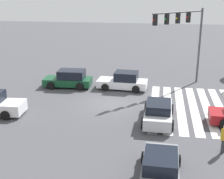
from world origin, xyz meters
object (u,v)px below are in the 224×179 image
car_1 (69,79)px  car_4 (158,112)px  car_5 (123,81)px  pedestrian (224,138)px  traffic_signal_mast (184,29)px  car_2 (160,168)px

car_1 → car_4: size_ratio=0.95×
car_5 → pedestrian: bearing=126.0°
traffic_signal_mast → car_1: size_ratio=1.60×
car_2 → pedestrian: pedestrian is taller
car_5 → traffic_signal_mast: bearing=-158.9°
pedestrian → car_4: bearing=-3.2°
traffic_signal_mast → car_2: 15.53m
car_2 → car_4: car_4 is taller
car_2 → car_5: (13.17, 3.32, 0.07)m
car_4 → pedestrian: 4.99m
car_4 → car_5: 7.24m
traffic_signal_mast → pedestrian: bearing=53.2°
traffic_signal_mast → car_2: size_ratio=1.58×
traffic_signal_mast → car_2: (-14.79, 1.59, -4.45)m
car_2 → pedestrian: size_ratio=2.66×
pedestrian → car_5: bearing=-14.4°
traffic_signal_mast → car_5: size_ratio=1.55×
car_4 → car_5: (6.54, 3.11, 0.01)m
traffic_signal_mast → pedestrian: 12.56m
car_4 → car_5: size_ratio=1.02×
car_5 → pedestrian: pedestrian is taller
car_1 → car_4: 10.19m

